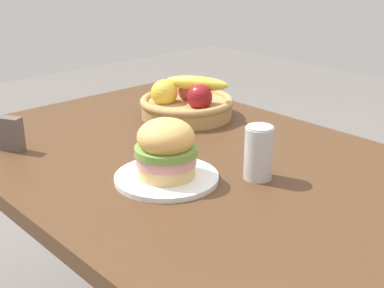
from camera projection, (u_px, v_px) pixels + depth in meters
name	position (u px, v px, depth m)	size (l,w,h in m)	color
dining_table	(201.00, 198.00, 1.35)	(1.40, 0.90, 0.75)	#4C301C
plate	(167.00, 178.00, 1.22)	(0.24, 0.24, 0.01)	white
sandwich	(166.00, 148.00, 1.19)	(0.14, 0.14, 0.13)	#E5BC75
soda_can	(259.00, 153.00, 1.21)	(0.07, 0.07, 0.13)	silver
fruit_basket	(186.00, 103.00, 1.64)	(0.29, 0.29, 0.14)	tan
napkin_holder	(11.00, 134.00, 1.38)	(0.06, 0.03, 0.09)	#594C47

